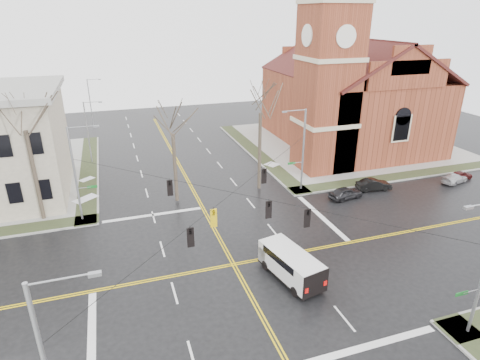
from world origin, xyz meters
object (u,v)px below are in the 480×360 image
object	(u,v)px
streetlight_north_b	(91,101)
parked_car_b	(374,185)
signal_pole_nw	(77,172)
tree_nw_far	(24,124)
streetlight_north_a	(89,130)
tree_nw_near	(173,129)
parked_car_c	(455,178)
parked_car_d	(461,175)
church	(347,88)
parked_car_a	(346,193)
cargo_van	(289,262)
signal_pole_ne	(302,148)
tree_ne	(261,107)

from	to	relation	value
streetlight_north_b	parked_car_b	world-z (taller)	streetlight_north_b
signal_pole_nw	tree_nw_far	size ratio (longest dim) A/B	0.70
streetlight_north_a	tree_nw_near	xyz separation A→B (m)	(8.46, -15.22, 3.33)
parked_car_c	parked_car_d	xyz separation A→B (m)	(1.41, 0.55, -0.00)
church	parked_car_a	size ratio (longest dim) A/B	7.29
tree_nw_near	parked_car_d	bearing A→B (deg)	-7.70
streetlight_north_b	tree_nw_near	distance (m)	36.38
signal_pole_nw	streetlight_north_b	size ratio (longest dim) A/B	1.12
tree_nw_far	cargo_van	bearing A→B (deg)	-40.13
signal_pole_ne	tree_nw_near	size ratio (longest dim) A/B	0.84
parked_car_a	tree_nw_far	xyz separation A→B (m)	(-29.97, 4.88, 8.68)
streetlight_north_a	parked_car_d	distance (m)	46.08
parked_car_d	parked_car_a	bearing A→B (deg)	83.83
parked_car_b	parked_car_d	distance (m)	11.68
parked_car_c	tree_ne	xyz separation A→B (m)	(-22.32, 5.34, 8.71)
signal_pole_ne	parked_car_d	bearing A→B (deg)	-9.28
tree_ne	parked_car_b	bearing A→B (deg)	-19.22
church	tree_nw_far	size ratio (longest dim) A/B	2.13
parked_car_c	tree_ne	size ratio (longest dim) A/B	0.29
signal_pole_ne	parked_car_c	distance (m)	18.99
streetlight_north_b	parked_car_c	bearing A→B (deg)	-45.12
cargo_van	parked_car_b	size ratio (longest dim) A/B	1.54
streetlight_north_a	parked_car_b	xyz separation A→B (m)	(29.81, -19.10, -3.83)
streetlight_north_a	tree_nw_far	bearing A→B (deg)	-106.01
parked_car_a	parked_car_d	xyz separation A→B (m)	(15.86, 0.38, -0.11)
streetlight_north_b	tree_ne	xyz separation A→B (m)	(17.74, -34.90, 4.78)
signal_pole_ne	cargo_van	size ratio (longest dim) A/B	1.51
parked_car_d	streetlight_north_b	bearing A→B (deg)	38.71
church	streetlight_north_a	bearing A→B (deg)	174.81
tree_nw_far	streetlight_north_a	bearing A→B (deg)	73.99
church	parked_car_c	distance (m)	19.33
cargo_van	parked_car_a	world-z (taller)	cargo_van
streetlight_north_b	cargo_van	xyz separation A→B (m)	(14.10, -50.74, -3.20)
parked_car_d	signal_pole_nw	bearing A→B (deg)	78.12
tree_ne	parked_car_c	bearing A→B (deg)	-13.45
cargo_van	tree_nw_near	bearing A→B (deg)	97.84
signal_pole_ne	parked_car_a	world-z (taller)	signal_pole_ne
streetlight_north_b	parked_car_d	bearing A→B (deg)	-43.74
parked_car_c	streetlight_north_b	bearing A→B (deg)	30.36
church	parked_car_a	xyz separation A→B (m)	(-9.80, -16.85, -7.79)
signal_pole_ne	cargo_van	distance (m)	16.69
streetlight_north_b	church	bearing A→B (deg)	-33.25
signal_pole_nw	parked_car_b	bearing A→B (deg)	-4.88
parked_car_a	tree_ne	distance (m)	12.76
parked_car_c	tree_nw_near	distance (m)	32.81
parked_car_a	parked_car_c	bearing A→B (deg)	-98.69
signal_pole_nw	parked_car_d	xyz separation A→B (m)	(42.14, -3.19, -4.41)
church	parked_car_d	xyz separation A→B (m)	(6.06, -16.47, -7.90)
streetlight_north_b	parked_car_a	xyz separation A→B (m)	(25.61, -40.07, -3.83)
streetlight_north_a	cargo_van	bearing A→B (deg)	-65.37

